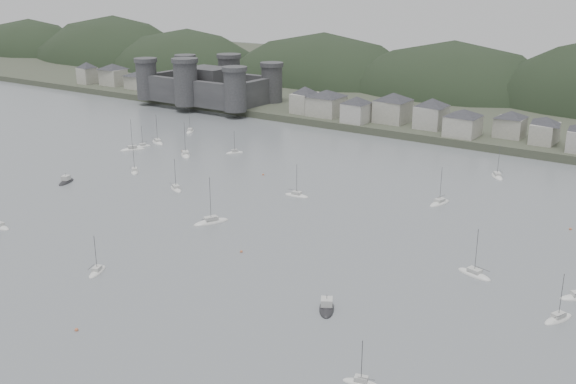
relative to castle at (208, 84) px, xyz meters
The scene contains 9 objects.
ground 216.45m from the castle, 56.28° to the right, with size 900.00×900.00×0.00m, color slate.
far_shore_land 166.61m from the castle, 43.83° to the left, with size 900.00×250.00×3.00m, color #383D2D.
forested_ridge 155.26m from the castle, 35.67° to the left, with size 851.55×103.94×102.57m.
castle is the anchor object (origin of this frame).
sailboat_lead 160.86m from the castle, 13.96° to the right, with size 6.96×8.42×11.46m.
moored_fleet 159.73m from the castle, 45.92° to the right, with size 227.58×159.79×13.32m.
motor_launch_near 214.85m from the castle, 42.78° to the right, with size 6.52×8.39×3.92m.
motor_launch_far 130.52m from the castle, 68.77° to the right, with size 5.47×8.11×3.83m.
mooring_buoys 177.64m from the castle, 45.40° to the right, with size 165.05×129.67×0.70m.
Camera 1 is at (97.57, -65.67, 61.76)m, focal length 41.72 mm.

